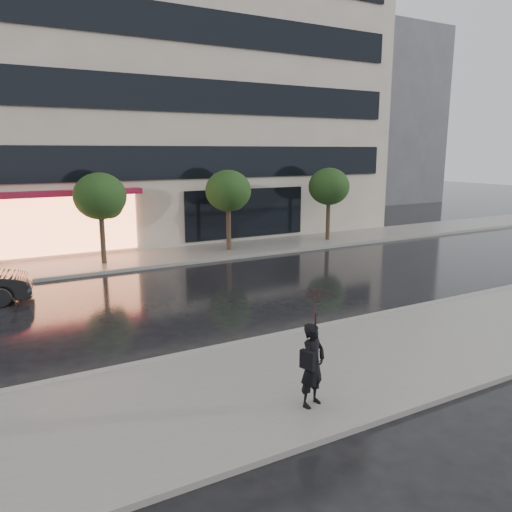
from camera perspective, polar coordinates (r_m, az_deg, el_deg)
ground at (r=14.62m, az=3.64°, el=-7.54°), size 120.00×120.00×0.00m
sidewalk_near at (r=12.19m, az=12.10°, el=-11.58°), size 60.00×4.50×0.12m
sidewalk_far at (r=23.57m, az=-9.95°, el=-0.02°), size 60.00×3.50×0.12m
curb_near at (r=13.82m, az=5.91°, el=-8.45°), size 60.00×0.25×0.14m
curb_far at (r=21.95m, az=-8.43°, el=-0.82°), size 60.00×0.25×0.14m
office_building at (r=30.75m, az=-15.65°, el=19.24°), size 30.00×12.76×18.00m
bg_building_right at (r=51.94m, az=11.49°, el=15.16°), size 12.00×12.00×16.00m
tree_mid_west at (r=22.16m, az=-17.26°, el=6.36°), size 2.20×2.20×3.99m
tree_mid_east at (r=24.12m, az=-3.10°, el=7.29°), size 2.20×2.20×3.99m
tree_far_east at (r=27.29m, az=8.40°, el=7.72°), size 2.20×2.20×3.99m
pedestrian_with_umbrella at (r=9.40m, az=6.73°, el=-8.31°), size 1.16×1.17×2.30m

